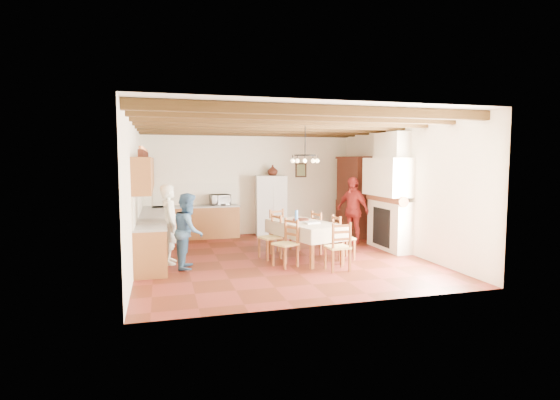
# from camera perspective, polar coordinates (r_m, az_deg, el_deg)

# --- Properties ---
(floor) EXTENTS (6.00, 6.50, 0.02)m
(floor) POSITION_cam_1_polar(r_m,az_deg,el_deg) (9.71, -0.10, -7.60)
(floor) COLOR #4D1D0F
(floor) RESTS_ON ground
(ceiling) EXTENTS (6.00, 6.50, 0.02)m
(ceiling) POSITION_cam_1_polar(r_m,az_deg,el_deg) (9.51, -0.10, 10.45)
(ceiling) COLOR silver
(ceiling) RESTS_ON ground
(wall_back) EXTENTS (6.00, 0.02, 3.00)m
(wall_back) POSITION_cam_1_polar(r_m,az_deg,el_deg) (12.66, -4.00, 2.29)
(wall_back) COLOR #EEE6C7
(wall_back) RESTS_ON ground
(wall_front) EXTENTS (6.00, 0.02, 3.00)m
(wall_front) POSITION_cam_1_polar(r_m,az_deg,el_deg) (6.41, 7.59, -0.58)
(wall_front) COLOR #EEE6C7
(wall_front) RESTS_ON ground
(wall_left) EXTENTS (0.02, 6.50, 3.00)m
(wall_left) POSITION_cam_1_polar(r_m,az_deg,el_deg) (9.17, -18.56, 0.92)
(wall_left) COLOR #EEE6C7
(wall_left) RESTS_ON ground
(wall_right) EXTENTS (0.02, 6.50, 3.00)m
(wall_right) POSITION_cam_1_polar(r_m,az_deg,el_deg) (10.68, 15.68, 1.57)
(wall_right) COLOR #EEE6C7
(wall_right) RESTS_ON ground
(ceiling_beams) EXTENTS (6.00, 6.30, 0.16)m
(ceiling_beams) POSITION_cam_1_polar(r_m,az_deg,el_deg) (9.50, -0.10, 9.85)
(ceiling_beams) COLOR #34220E
(ceiling_beams) RESTS_ON ground
(lower_cabinets_left) EXTENTS (0.60, 4.30, 0.86)m
(lower_cabinets_left) POSITION_cam_1_polar(r_m,az_deg,el_deg) (10.33, -16.35, -4.54)
(lower_cabinets_left) COLOR brown
(lower_cabinets_left) RESTS_ON ground
(lower_cabinets_back) EXTENTS (2.30, 0.60, 0.86)m
(lower_cabinets_back) POSITION_cam_1_polar(r_m,az_deg,el_deg) (12.24, -10.81, -2.93)
(lower_cabinets_back) COLOR brown
(lower_cabinets_back) RESTS_ON ground
(countertop_left) EXTENTS (0.62, 4.30, 0.04)m
(countertop_left) POSITION_cam_1_polar(r_m,az_deg,el_deg) (10.26, -16.42, -2.07)
(countertop_left) COLOR slate
(countertop_left) RESTS_ON lower_cabinets_left
(countertop_back) EXTENTS (2.34, 0.62, 0.04)m
(countertop_back) POSITION_cam_1_polar(r_m,az_deg,el_deg) (12.19, -10.85, -0.83)
(countertop_back) COLOR slate
(countertop_back) RESTS_ON lower_cabinets_back
(backsplash_left) EXTENTS (0.03, 4.30, 0.60)m
(backsplash_left) POSITION_cam_1_polar(r_m,az_deg,el_deg) (10.24, -18.06, -0.33)
(backsplash_left) COLOR #ECE9CE
(backsplash_left) RESTS_ON ground
(backsplash_back) EXTENTS (2.30, 0.03, 0.60)m
(backsplash_back) POSITION_cam_1_polar(r_m,az_deg,el_deg) (12.44, -10.98, 0.77)
(backsplash_back) COLOR #ECE9CE
(backsplash_back) RESTS_ON ground
(upper_cabinets) EXTENTS (0.35, 4.20, 0.70)m
(upper_cabinets) POSITION_cam_1_polar(r_m,az_deg,el_deg) (10.19, -17.26, 3.33)
(upper_cabinets) COLOR brown
(upper_cabinets) RESTS_ON ground
(fireplace) EXTENTS (0.56, 1.60, 2.80)m
(fireplace) POSITION_cam_1_polar(r_m,az_deg,el_deg) (10.72, 13.78, 1.09)
(fireplace) COLOR beige
(fireplace) RESTS_ON ground
(wall_picture) EXTENTS (0.34, 0.03, 0.42)m
(wall_picture) POSITION_cam_1_polar(r_m,az_deg,el_deg) (13.01, 2.74, 3.92)
(wall_picture) COLOR black
(wall_picture) RESTS_ON ground
(refrigerator) EXTENTS (0.93, 0.80, 1.71)m
(refrigerator) POSITION_cam_1_polar(r_m,az_deg,el_deg) (12.52, -1.22, -0.70)
(refrigerator) COLOR silver
(refrigerator) RESTS_ON floor
(hutch) EXTENTS (0.63, 1.28, 2.25)m
(hutch) POSITION_cam_1_polar(r_m,az_deg,el_deg) (12.45, 9.60, 0.44)
(hutch) COLOR #37170E
(hutch) RESTS_ON floor
(dining_table) EXTENTS (1.40, 2.03, 0.81)m
(dining_table) POSITION_cam_1_polar(r_m,az_deg,el_deg) (9.49, 3.24, -3.41)
(dining_table) COLOR beige
(dining_table) RESTS_ON floor
(chandelier) EXTENTS (0.47, 0.47, 0.03)m
(chandelier) POSITION_cam_1_polar(r_m,az_deg,el_deg) (9.38, 3.29, 5.86)
(chandelier) COLOR black
(chandelier) RESTS_ON ground
(chair_left_near) EXTENTS (0.54, 0.55, 0.96)m
(chair_left_near) POSITION_cam_1_polar(r_m,az_deg,el_deg) (8.82, 0.69, -5.65)
(chair_left_near) COLOR brown
(chair_left_near) RESTS_ON floor
(chair_left_far) EXTENTS (0.50, 0.52, 0.96)m
(chair_left_far) POSITION_cam_1_polar(r_m,az_deg,el_deg) (9.56, -1.32, -4.81)
(chair_left_far) COLOR brown
(chair_left_far) RESTS_ON floor
(chair_right_near) EXTENTS (0.42, 0.44, 0.96)m
(chair_right_near) POSITION_cam_1_polar(r_m,az_deg,el_deg) (9.60, 8.29, -4.81)
(chair_right_near) COLOR brown
(chair_right_near) RESTS_ON floor
(chair_right_far) EXTENTS (0.49, 0.50, 0.96)m
(chair_right_far) POSITION_cam_1_polar(r_m,az_deg,el_deg) (10.23, 5.56, -4.17)
(chair_right_far) COLOR brown
(chair_right_far) RESTS_ON floor
(chair_end_near) EXTENTS (0.44, 0.42, 0.96)m
(chair_end_near) POSITION_cam_1_polar(r_m,az_deg,el_deg) (8.60, 7.53, -5.98)
(chair_end_near) COLOR brown
(chair_end_near) RESTS_ON floor
(chair_end_far) EXTENTS (0.52, 0.51, 0.96)m
(chair_end_far) POSITION_cam_1_polar(r_m,az_deg,el_deg) (10.51, 0.06, -3.89)
(chair_end_far) COLOR brown
(chair_end_far) RESTS_ON floor
(person_man) EXTENTS (0.41, 0.61, 1.65)m
(person_man) POSITION_cam_1_polar(r_m,az_deg,el_deg) (9.31, -14.18, -3.07)
(person_man) COLOR white
(person_man) RESTS_ON floor
(person_woman_blue) EXTENTS (0.68, 0.81, 1.50)m
(person_woman_blue) POSITION_cam_1_polar(r_m,az_deg,el_deg) (8.86, -11.85, -3.94)
(person_woman_blue) COLOR #3B6492
(person_woman_blue) RESTS_ON floor
(person_woman_red) EXTENTS (0.79, 1.09, 1.72)m
(person_woman_red) POSITION_cam_1_polar(r_m,az_deg,el_deg) (11.39, 9.43, -1.32)
(person_woman_red) COLOR #AB2B29
(person_woman_red) RESTS_ON floor
(microwave) EXTENTS (0.59, 0.44, 0.30)m
(microwave) POSITION_cam_1_polar(r_m,az_deg,el_deg) (12.24, -7.83, 0.03)
(microwave) COLOR silver
(microwave) RESTS_ON countertop_back
(fridge_vase) EXTENTS (0.33, 0.33, 0.31)m
(fridge_vase) POSITION_cam_1_polar(r_m,az_deg,el_deg) (12.47, -0.97, 3.91)
(fridge_vase) COLOR #37170E
(fridge_vase) RESTS_ON refrigerator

